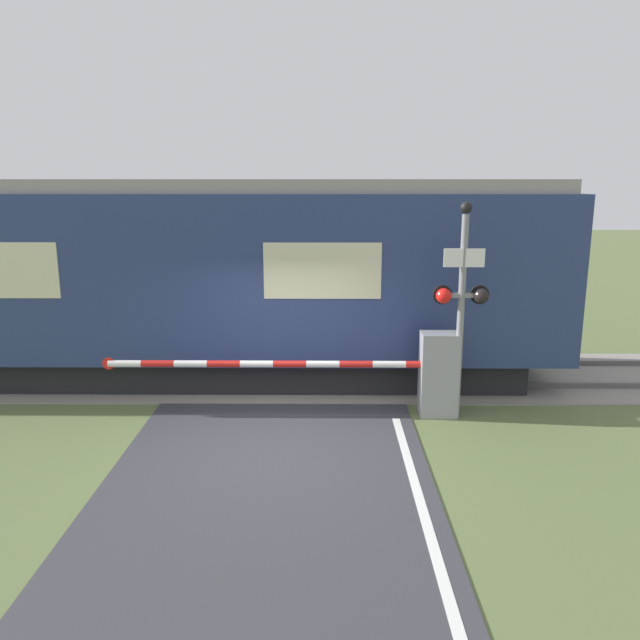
% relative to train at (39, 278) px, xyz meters
% --- Properties ---
extents(ground_plane, '(80.00, 80.00, 0.00)m').
position_rel_train_xyz_m(ground_plane, '(4.75, -3.27, -1.95)').
color(ground_plane, '#5B6B3D').
extents(track_bed, '(36.00, 3.20, 0.13)m').
position_rel_train_xyz_m(track_bed, '(4.75, 0.00, -1.92)').
color(track_bed, gray).
rests_on(track_bed, ground_plane).
extents(train, '(19.72, 2.80, 3.80)m').
position_rel_train_xyz_m(train, '(0.00, 0.00, 0.00)').
color(train, black).
rests_on(train, ground_plane).
extents(crossing_barrier, '(5.78, 0.44, 1.39)m').
position_rel_train_xyz_m(crossing_barrier, '(6.91, -2.02, -1.22)').
color(crossing_barrier, gray).
rests_on(crossing_barrier, ground_plane).
extents(signal_post, '(0.88, 0.26, 3.47)m').
position_rel_train_xyz_m(signal_post, '(7.60, -2.19, 0.03)').
color(signal_post, gray).
rests_on(signal_post, ground_plane).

